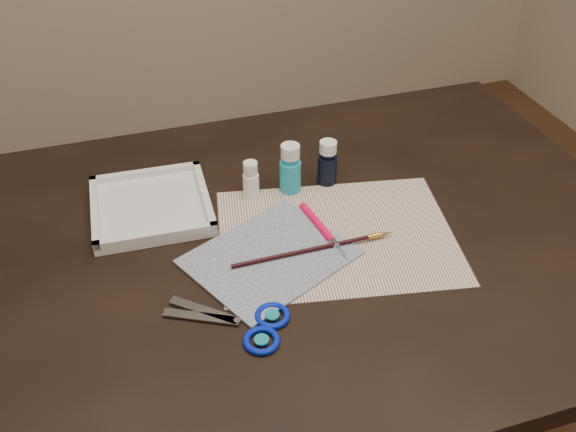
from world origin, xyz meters
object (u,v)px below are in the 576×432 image
object	(u,v)px
canvas	(270,257)
paint_bottle_navy	(327,163)
paint_bottle_cyan	(290,168)
scissors	(224,322)
paint_bottle_white	(251,179)
paper	(337,236)
palette_tray	(151,205)

from	to	relation	value
canvas	paint_bottle_navy	world-z (taller)	paint_bottle_navy
paint_bottle_cyan	scissors	xyz separation A→B (m)	(-0.20, -0.31, -0.04)
canvas	scissors	distance (m)	0.16
scissors	paint_bottle_navy	bearing A→B (deg)	-105.01
paint_bottle_white	paint_bottle_cyan	world-z (taller)	paint_bottle_cyan
paper	paint_bottle_navy	size ratio (longest dim) A/B	4.45
paint_bottle_navy	canvas	bearing A→B (deg)	-132.80
paint_bottle_white	paint_bottle_navy	bearing A→B (deg)	-0.54
paint_bottle_navy	scissors	distance (m)	0.42
paint_bottle_white	paint_bottle_cyan	bearing A→B (deg)	-3.48
canvas	palette_tray	size ratio (longest dim) A/B	1.20
paper	canvas	xyz separation A→B (m)	(-0.13, -0.02, 0.00)
paper	paint_bottle_cyan	world-z (taller)	paint_bottle_cyan
paint_bottle_white	palette_tray	distance (m)	0.19
paint_bottle_cyan	paint_bottle_navy	bearing A→B (deg)	2.40
paper	paint_bottle_white	distance (m)	0.20
canvas	paint_bottle_cyan	bearing A→B (deg)	62.55
paint_bottle_white	paint_bottle_cyan	distance (m)	0.08
paint_bottle_white	paint_bottle_navy	world-z (taller)	paint_bottle_navy
paper	scissors	distance (m)	0.28
paint_bottle_cyan	paint_bottle_navy	xyz separation A→B (m)	(0.08, 0.00, -0.00)
canvas	scissors	bearing A→B (deg)	-131.20
canvas	paper	bearing A→B (deg)	9.45
scissors	canvas	bearing A→B (deg)	-104.05
paint_bottle_cyan	palette_tray	bearing A→B (deg)	176.87
paint_bottle_navy	palette_tray	bearing A→B (deg)	178.10
paint_bottle_white	paper	bearing A→B (deg)	-55.83
canvas	paint_bottle_navy	distance (m)	0.26
paper	scissors	bearing A→B (deg)	-148.53
paint_bottle_navy	palette_tray	world-z (taller)	paint_bottle_navy
canvas	paint_bottle_cyan	size ratio (longest dim) A/B	2.55
canvas	paint_bottle_cyan	distance (m)	0.21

